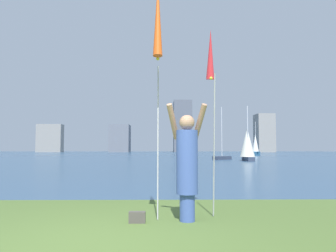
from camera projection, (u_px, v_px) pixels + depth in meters
ground at (157, 156)px, 55.17m from camera, size 120.00×138.00×0.12m
person at (187, 162)px, 5.78m from camera, size 0.74×0.55×2.01m
kite_flag_left at (158, 22)px, 5.78m from camera, size 0.16×0.74×4.20m
kite_flag_right at (211, 59)px, 6.50m from camera, size 0.16×0.67×3.52m
bag at (137, 217)px, 5.60m from camera, size 0.27×0.13×0.18m
sailboat_1 at (247, 144)px, 32.75m from camera, size 1.44×2.86×5.33m
sailboat_2 at (256, 145)px, 55.36m from camera, size 1.76×1.99×5.51m
sailboat_3 at (222, 157)px, 36.09m from camera, size 2.30×2.24×5.63m
skyline_tower_0 at (50, 138)px, 103.12m from camera, size 7.48×3.52×8.46m
skyline_tower_1 at (120, 139)px, 101.51m from camera, size 5.91×7.08×8.17m
skyline_tower_2 at (183, 126)px, 106.22m from camera, size 5.60×7.29×15.98m
skyline_tower_3 at (264, 133)px, 101.33m from camera, size 5.03×6.25×11.37m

